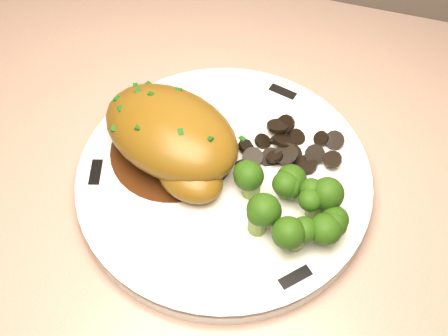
# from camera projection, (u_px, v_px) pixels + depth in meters

# --- Properties ---
(plate) EXTENTS (0.30, 0.30, 0.02)m
(plate) POSITION_uv_depth(u_px,v_px,m) (224.00, 179.00, 0.56)
(plate) COLOR white
(plate) RESTS_ON counter
(rim_accent_0) EXTENTS (0.03, 0.02, 0.00)m
(rim_accent_0) POSITION_uv_depth(u_px,v_px,m) (283.00, 92.00, 0.61)
(rim_accent_0) COLOR black
(rim_accent_0) RESTS_ON plate
(rim_accent_1) EXTENTS (0.02, 0.03, 0.00)m
(rim_accent_1) POSITION_uv_depth(u_px,v_px,m) (96.00, 172.00, 0.55)
(rim_accent_1) COLOR black
(rim_accent_1) RESTS_ON plate
(rim_accent_2) EXTENTS (0.03, 0.03, 0.00)m
(rim_accent_2) POSITION_uv_depth(u_px,v_px,m) (295.00, 277.00, 0.49)
(rim_accent_2) COLOR black
(rim_accent_2) RESTS_ON plate
(gravy_pool) EXTENTS (0.13, 0.13, 0.00)m
(gravy_pool) POSITION_uv_depth(u_px,v_px,m) (173.00, 150.00, 0.57)
(gravy_pool) COLOR #391A0A
(gravy_pool) RESTS_ON plate
(chicken_breast) EXTENTS (0.17, 0.15, 0.06)m
(chicken_breast) POSITION_uv_depth(u_px,v_px,m) (173.00, 137.00, 0.54)
(chicken_breast) COLOR brown
(chicken_breast) RESTS_ON plate
(mushroom_pile) EXTENTS (0.09, 0.07, 0.03)m
(mushroom_pile) POSITION_uv_depth(u_px,v_px,m) (284.00, 153.00, 0.56)
(mushroom_pile) COLOR black
(mushroom_pile) RESTS_ON plate
(broccoli_florets) EXTENTS (0.10, 0.08, 0.04)m
(broccoli_florets) POSITION_uv_depth(u_px,v_px,m) (290.00, 205.00, 0.50)
(broccoli_florets) COLOR olive
(broccoli_florets) RESTS_ON plate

